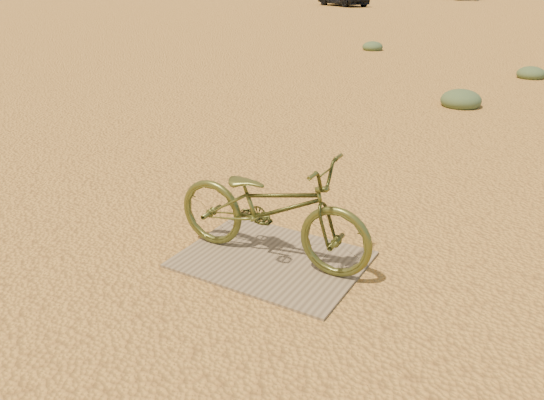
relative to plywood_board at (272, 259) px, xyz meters
The scene contains 6 objects.
ground 0.59m from the plywood_board, 45.66° to the right, with size 120.00×120.00×0.00m, color gold.
plywood_board is the anchor object (origin of this frame).
bicycle 0.45m from the plywood_board, 154.16° to the left, with size 0.58×1.66×0.87m, color #4B5223.
kale_a 6.25m from the plywood_board, 88.82° to the left, with size 0.68×0.68×0.38m, color #4C623F.
kale_b 9.81m from the plywood_board, 84.91° to the left, with size 0.59×0.59×0.33m, color #4C623F.
kale_c 12.92m from the plywood_board, 106.77° to the left, with size 0.60×0.60×0.33m, color #4C623F.
Camera 1 is at (1.45, -2.78, 2.12)m, focal length 35.00 mm.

